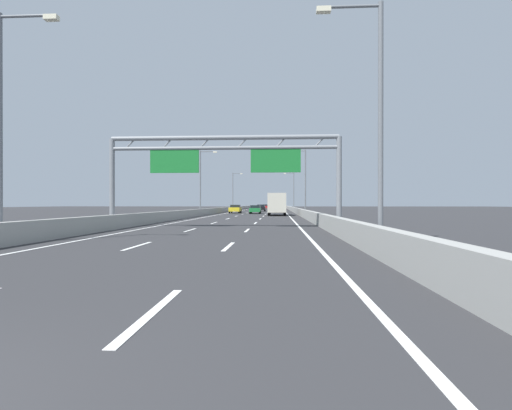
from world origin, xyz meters
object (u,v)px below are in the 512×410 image
streetlamp_left_near (5,113)px  streetlamp_right_far (293,189)px  streetlamp_left_mid (202,178)px  silver_car (278,209)px  red_car (266,207)px  streetlamp_right_near (375,108)px  streetlamp_right_mid (304,178)px  green_car (255,209)px  box_truck (277,204)px  sign_gantry (224,158)px  streetlamp_left_far (234,189)px  black_car (261,208)px  yellow_car (235,209)px

streetlamp_left_near → streetlamp_right_far: (14.93, 81.06, 0.00)m
streetlamp_left_near → streetlamp_right_far: size_ratio=1.00×
streetlamp_left_mid → silver_car: (11.30, 14.52, -4.65)m
red_car → streetlamp_right_near: bearing=-85.8°
red_car → silver_car: bearing=-85.4°
streetlamp_right_mid → green_car: bearing=132.4°
streetlamp_right_near → silver_car: size_ratio=2.11×
streetlamp_left_near → silver_car: streetlamp_left_near is taller
red_car → box_truck: 62.84m
silver_car → green_car: silver_car is taller
streetlamp_right_far → streetlamp_left_mid: bearing=-110.2°
silver_car → sign_gantry: bearing=-94.9°
streetlamp_right_mid → streetlamp_right_far: size_ratio=1.00×
streetlamp_left_near → box_truck: streetlamp_left_near is taller
streetlamp_left_mid → silver_car: streetlamp_left_mid is taller
streetlamp_right_mid → streetlamp_left_far: bearing=110.2°
streetlamp_right_mid → silver_car: (-3.63, 14.52, -4.65)m
sign_gantry → streetlamp_left_far: (-7.48, 70.11, 0.59)m
streetlamp_right_mid → streetlamp_left_near: bearing=-110.2°
streetlamp_left_mid → box_truck: (11.05, -1.23, -3.71)m
red_car → green_car: size_ratio=1.02×
streetlamp_left_near → streetlamp_right_near: same height
streetlamp_right_near → black_car: (-7.41, 68.27, -4.63)m
silver_car → black_car: (-3.78, 13.22, 0.02)m
streetlamp_left_near → streetlamp_left_mid: (0.00, 40.53, 0.00)m
sign_gantry → streetlamp_left_near: (-7.48, -10.95, 0.59)m
streetlamp_right_near → red_car: streetlamp_right_near is taller
sign_gantry → black_car: size_ratio=3.91×
streetlamp_right_near → box_truck: size_ratio=1.18×
sign_gantry → yellow_car: (-3.84, 41.29, -4.05)m
streetlamp_right_near → streetlamp_left_far: bearing=100.4°
sign_gantry → streetlamp_right_near: size_ratio=1.69×
streetlamp_right_far → green_car: bearing=-103.1°
streetlamp_left_far → red_car: size_ratio=2.02×
black_car → streetlamp_right_mid: bearing=-75.0°
red_car → green_car: 53.27m
streetlamp_left_far → streetlamp_right_far: (14.93, 0.00, 0.00)m
yellow_car → green_car: bearing=-42.7°
streetlamp_left_near → streetlamp_right_far: same height
streetlamp_right_near → box_truck: 39.66m
streetlamp_left_mid → streetlamp_left_far: bearing=90.0°
streetlamp_left_far → yellow_car: 29.42m
red_car → yellow_car: size_ratio=1.11×
streetlamp_left_near → green_car: size_ratio=2.06×
streetlamp_right_mid → black_car: 29.08m
sign_gantry → streetlamp_left_mid: streetlamp_left_mid is taller
green_car → sign_gantry: bearing=-89.9°
red_car → silver_car: (3.79, -46.98, -0.01)m
silver_car → box_truck: bearing=-90.9°
streetlamp_right_near → box_truck: bearing=95.6°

